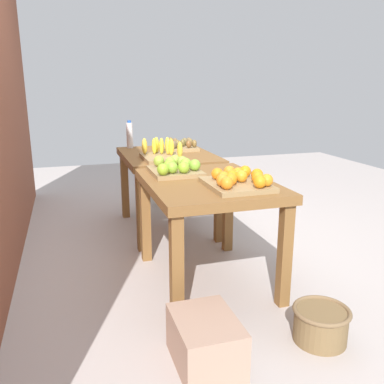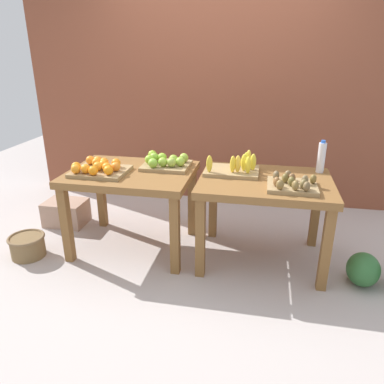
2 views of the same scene
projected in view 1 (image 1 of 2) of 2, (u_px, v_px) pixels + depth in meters
ground_plane at (185, 250)px, 3.41m from camera, size 8.00×8.00×0.00m
display_table_left at (207, 195)px, 2.73m from camera, size 1.04×0.80×0.72m
display_table_right at (167, 165)px, 3.77m from camera, size 1.04×0.80×0.72m
orange_bin at (238, 180)px, 2.51m from camera, size 0.45×0.38×0.11m
apple_bin at (175, 167)px, 2.89m from camera, size 0.41×0.34×0.11m
banana_crate at (163, 154)px, 3.46m from camera, size 0.44×0.32×0.17m
kiwi_bin at (179, 146)px, 3.96m from camera, size 0.36×0.33×0.10m
water_bottle at (130, 135)px, 4.03m from camera, size 0.06×0.06×0.27m
watermelon_pile at (166, 189)px, 4.83m from camera, size 0.67×0.43×0.27m
wicker_basket at (321, 324)px, 2.18m from camera, size 0.31×0.31×0.19m
cardboard_produce_box at (205, 341)px, 1.99m from camera, size 0.40×0.30×0.25m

